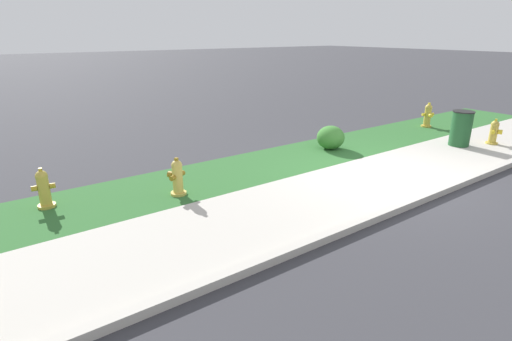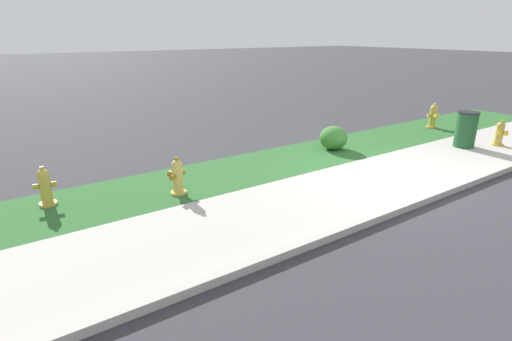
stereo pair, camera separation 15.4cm
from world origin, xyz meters
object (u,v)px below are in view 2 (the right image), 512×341
object	(u,v)px
trash_bin	(466,130)
fire_hydrant_far_end	(433,116)
fire_hydrant_across_street	(500,134)
fire_hydrant_near_corner	(177,177)
fire_hydrant_at_driveway	(45,187)
shrub_bush_mid_verge	(333,138)

from	to	relation	value
trash_bin	fire_hydrant_far_end	bearing A→B (deg)	52.96
fire_hydrant_across_street	trash_bin	bearing A→B (deg)	-46.38
fire_hydrant_far_end	fire_hydrant_near_corner	size ratio (longest dim) A/B	1.07
fire_hydrant_at_driveway	shrub_bush_mid_verge	world-z (taller)	fire_hydrant_at_driveway
trash_bin	shrub_bush_mid_verge	bearing A→B (deg)	148.99
trash_bin	fire_hydrant_near_corner	bearing A→B (deg)	170.40
fire_hydrant_at_driveway	shrub_bush_mid_verge	xyz separation A→B (m)	(6.53, -0.30, -0.04)
fire_hydrant_near_corner	fire_hydrant_across_street	bearing A→B (deg)	-39.50
fire_hydrant_across_street	trash_bin	xyz separation A→B (m)	(-0.88, 0.44, 0.14)
fire_hydrant_across_street	shrub_bush_mid_verge	xyz separation A→B (m)	(-3.82, 2.21, -0.02)
fire_hydrant_across_street	fire_hydrant_at_driveway	xyz separation A→B (m)	(-10.35, 2.50, 0.01)
fire_hydrant_far_end	fire_hydrant_near_corner	bearing A→B (deg)	29.53
shrub_bush_mid_verge	fire_hydrant_near_corner	bearing A→B (deg)	-173.43
fire_hydrant_near_corner	trash_bin	size ratio (longest dim) A/B	0.77
fire_hydrant_at_driveway	fire_hydrant_near_corner	size ratio (longest dim) A/B	0.99
shrub_bush_mid_verge	fire_hydrant_at_driveway	bearing A→B (deg)	177.40
fire_hydrant_at_driveway	trash_bin	size ratio (longest dim) A/B	0.76
trash_bin	shrub_bush_mid_verge	distance (m)	3.44
shrub_bush_mid_verge	fire_hydrant_far_end	bearing A→B (deg)	-0.22
fire_hydrant_across_street	fire_hydrant_near_corner	distance (m)	8.46
fire_hydrant_near_corner	trash_bin	world-z (taller)	trash_bin
fire_hydrant_at_driveway	fire_hydrant_near_corner	xyz separation A→B (m)	(2.06, -0.81, 0.00)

